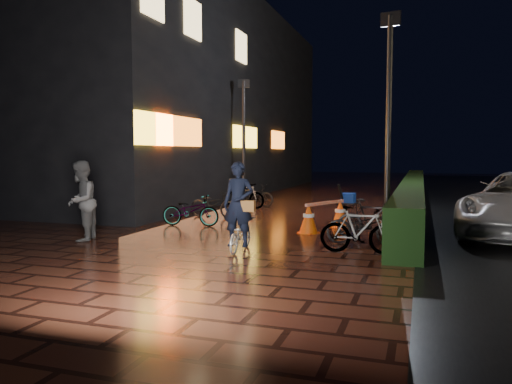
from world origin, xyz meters
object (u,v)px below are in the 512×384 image
(cyclist, at_px, (239,218))
(cart_assembly, at_px, (348,199))
(traffic_barrier, at_px, (325,216))
(bystander_person, at_px, (81,201))

(cyclist, xyz_separation_m, cart_assembly, (1.24, 6.31, -0.14))
(cyclist, height_order, traffic_barrier, cyclist)
(cyclist, distance_m, traffic_barrier, 3.44)
(cyclist, bearing_deg, traffic_barrier, 71.34)
(traffic_barrier, xyz_separation_m, cart_assembly, (0.14, 3.06, 0.15))
(traffic_barrier, distance_m, cart_assembly, 3.07)
(traffic_barrier, bearing_deg, cart_assembly, 87.30)
(cart_assembly, bearing_deg, traffic_barrier, -92.70)
(bystander_person, bearing_deg, cart_assembly, 122.92)
(cart_assembly, bearing_deg, cyclist, -101.14)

